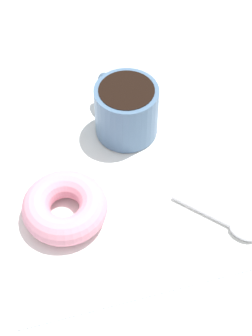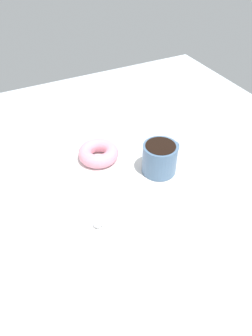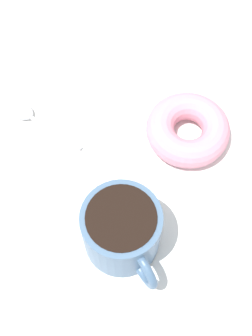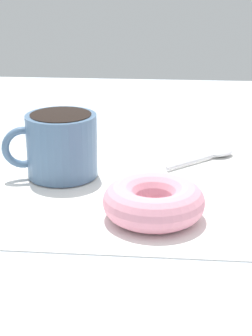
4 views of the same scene
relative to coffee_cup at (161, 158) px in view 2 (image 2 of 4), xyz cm
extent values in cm
cube|color=#B2BCC6|center=(-0.28, -10.66, -5.28)|extent=(120.00, 120.00, 2.00)
cube|color=white|center=(-2.62, -8.12, -4.13)|extent=(33.44, 33.44, 0.30)
cylinder|color=slate|center=(0.06, -0.17, -0.19)|extent=(8.50, 8.50, 7.57)
cylinder|color=black|center=(0.06, -0.17, 3.40)|extent=(7.30, 7.30, 0.60)
torus|color=slate|center=(-1.46, 4.25, -0.19)|extent=(2.52, 5.16, 5.14)
torus|color=pink|center=(-11.35, -11.69, -2.23)|extent=(10.45, 10.45, 3.50)
ellipsoid|color=silver|center=(8.63, -20.09, -3.53)|extent=(4.19, 4.28, 0.90)
cylinder|color=silver|center=(5.07, -16.13, -3.70)|extent=(6.35, 6.97, 0.56)
camera|label=1|loc=(-14.63, -50.14, 54.13)|focal=60.00mm
camera|label=2|loc=(51.22, -35.16, 49.78)|focal=35.00mm
camera|label=3|loc=(2.89, 15.66, 47.70)|focal=50.00mm
camera|label=4|loc=(-63.54, -13.28, 20.97)|focal=60.00mm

